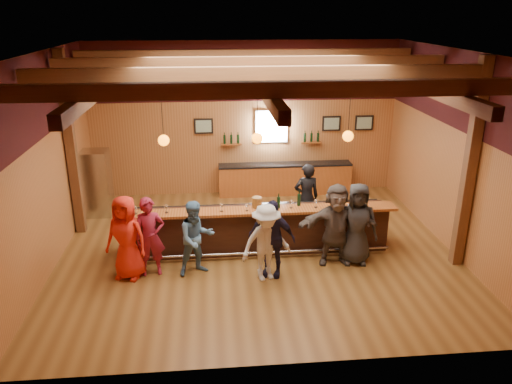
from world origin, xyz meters
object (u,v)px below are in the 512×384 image
Objects in this scene: back_bar_cabinet at (285,179)px; customer_dark at (357,224)px; customer_navy at (272,238)px; customer_redvest at (150,237)px; customer_brown at (336,225)px; bartender at (306,197)px; ice_bucket at (257,202)px; stainless_fridge at (97,183)px; customer_orange at (126,238)px; bottle_a at (279,202)px; customer_white at (266,243)px; customer_denim at (196,238)px; bar_counter at (257,227)px.

back_bar_cabinet is 2.16× the size of customer_dark.
customer_navy is (-1.01, -4.85, 0.37)m from back_bar_cabinet.
customer_brown reaches higher than customer_redvest.
customer_navy reaches higher than back_bar_cabinet.
ice_bucket is at bearing 33.90° from bartender.
customer_navy is at bearing -79.49° from ice_bucket.
ice_bucket is (4.09, -2.65, 0.33)m from stainless_fridge.
ice_bucket is at bearing 36.97° from customer_orange.
stainless_fridge is 7.47× the size of ice_bucket.
customer_brown is at bearing -27.56° from bottle_a.
customer_brown is (5.75, -3.34, 0.02)m from stainless_fridge.
customer_white is at bearing -43.22° from stainless_fridge.
customer_brown is at bearing -22.83° from ice_bucket.
back_bar_cabinet is at bearing 96.98° from customer_brown.
customer_navy is 4.93× the size of bottle_a.
back_bar_cabinet is 5.31m from customer_denim.
stainless_fridge is 7.06m from customer_dark.
stainless_fridge is at bearing 108.54° from customer_redvest.
customer_brown is (1.59, 0.56, 0.09)m from customer_white.
bottle_a is (1.84, 0.79, 0.43)m from customer_denim.
customer_brown is 0.46m from customer_dark.
customer_orange is 3.00m from customer_navy.
customer_redvest is 0.93× the size of customer_brown.
customer_dark reaches higher than customer_denim.
customer_brown reaches higher than customer_white.
customer_brown reaches higher than customer_denim.
ice_bucket is at bearing -32.90° from stainless_fridge.
bar_counter is at bearing 73.42° from customer_white.
bartender is (5.44, -1.55, -0.02)m from stainless_fridge.
stainless_fridge is 4.88m from ice_bucket.
customer_brown is 5.38× the size of bottle_a.
customer_redvest is 0.93× the size of customer_dark.
customer_orange reaches higher than bartender.
customer_denim is 4.75× the size of bottle_a.
bar_counter is 2.31m from customer_dark.
bar_counter is 3.05m from customer_orange.
bar_counter is 3.58× the size of bartender.
back_bar_cabinet is 5.17m from customer_white.
bottle_a is (-0.87, -1.18, 0.36)m from bartender.
customer_redvest is at bearing -127.63° from back_bar_cabinet.
ice_bucket is at bearing 74.86° from customer_white.
customer_brown reaches higher than ice_bucket.
bar_counter is 3.41× the size of customer_brown.
customer_navy is 1.96m from customer_dark.
customer_dark reaches higher than bartender.
stainless_fridge is 1.02× the size of bartender.
customer_denim is (-1.39, -1.07, 0.29)m from bar_counter.
stainless_fridge is 3.77m from customer_orange.
customer_redvest is 4.44m from customer_dark.
stainless_fridge is at bearing 149.24° from bar_counter.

